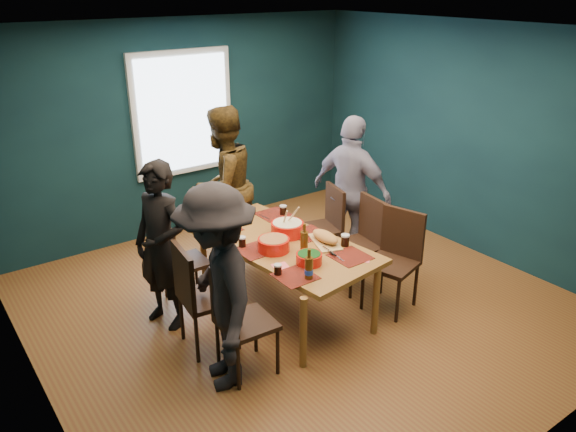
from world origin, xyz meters
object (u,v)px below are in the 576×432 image
Objects in this scene: chair_left_far at (177,257)px; person_far_left at (161,246)px; bowl_salad at (274,244)px; person_back at (223,186)px; cutting_board at (325,238)px; person_right at (352,191)px; chair_right_mid at (364,236)px; bowl_herbs at (309,258)px; chair_left_near at (236,317)px; bowl_dumpling at (287,228)px; person_near_left at (218,289)px; dining_table at (283,248)px; chair_right_near at (396,252)px; chair_right_far at (327,220)px; chair_left_mid at (197,290)px.

chair_left_far is 0.47m from person_far_left.
person_far_left is at bearing 148.76° from bowl_salad.
person_back reaches higher than cutting_board.
person_right reaches higher than bowl_salad.
chair_right_mid is 1.13m from bowl_herbs.
bowl_dumpling is (1.06, 0.75, 0.25)m from chair_left_near.
chair_left_far is 1.39m from person_near_left.
person_near_left is at bearing -20.11° from person_far_left.
chair_left_near is at bearing 45.23° from person_back.
chair_right_near reaches higher than dining_table.
dining_table is 1.33m from person_back.
bowl_dumpling is at bearing -142.01° from chair_right_far.
chair_right_far is 0.55× the size of person_near_left.
bowl_herbs is (0.85, 0.13, 0.23)m from chair_left_near.
person_near_left is (-2.03, -0.01, 0.27)m from chair_right_near.
person_right is at bearing 131.12° from person_near_left.
chair_left_near is 0.34m from person_near_left.
cutting_board is (1.39, -0.70, -0.03)m from person_far_left.
cutting_board is at bearing 81.17° from person_back.
person_right is 1.60m from bowl_herbs.
person_right is (2.32, -0.05, 0.05)m from person_far_left.
chair_left_near is 0.95× the size of chair_right_near.
chair_left_near is at bearing 101.33° from person_near_left.
person_near_left is (0.00, -1.07, 0.05)m from person_far_left.
chair_right_near is at bearing -39.92° from dining_table.
bowl_dumpling is at bearing 32.53° from dining_table.
chair_right_far is 1.09m from chair_right_near.
bowl_dumpling is at bearing 33.91° from bowl_salad.
person_right is at bearing 14.32° from bowl_dumpling.
person_near_left reaches higher than chair_left_mid.
chair_right_far is (1.88, 1.12, -0.01)m from chair_left_near.
person_near_left reaches higher than chair_right_far.
bowl_salad is 1.28× the size of bowl_herbs.
chair_left_near is 4.05× the size of bowl_herbs.
bowl_herbs is at bearing -128.14° from cutting_board.
chair_right_near reaches higher than chair_left_far.
person_right is 7.31× the size of bowl_herbs.
chair_left_far is 1.64× the size of cutting_board.
person_back is at bearing 84.98° from bowl_herbs.
chair_right_mid is at bearing 18.44° from chair_left_near.
chair_left_mid is 0.55× the size of person_back.
bowl_herbs is at bearing -105.48° from dining_table.
bowl_dumpling is at bearing 18.15° from chair_left_mid.
chair_left_mid is 1.05× the size of chair_left_near.
chair_left_far is at bearing 88.39° from chair_left_near.
person_far_left is 6.88× the size of bowl_herbs.
cutting_board is (0.23, -1.56, -0.13)m from person_back.
person_far_left is at bearing -165.15° from chair_right_far.
bowl_dumpling is at bearing 90.82° from person_right.
person_right reaches higher than chair_left_mid.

